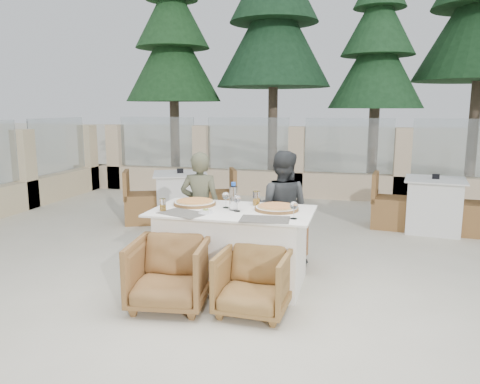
% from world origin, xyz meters
% --- Properties ---
extents(ground, '(80.00, 80.00, 0.00)m').
position_xyz_m(ground, '(0.00, 0.00, 0.00)').
color(ground, beige).
rests_on(ground, ground).
extents(sand_patch, '(30.00, 16.00, 0.01)m').
position_xyz_m(sand_patch, '(0.00, 14.00, 0.01)').
color(sand_patch, beige).
rests_on(sand_patch, ground).
extents(perimeter_wall_far, '(10.00, 0.34, 1.60)m').
position_xyz_m(perimeter_wall_far, '(0.00, 4.80, 0.80)').
color(perimeter_wall_far, beige).
rests_on(perimeter_wall_far, ground).
extents(pine_far_left, '(2.42, 2.42, 5.50)m').
position_xyz_m(pine_far_left, '(-3.50, 7.00, 2.75)').
color(pine_far_left, '#1F4922').
rests_on(pine_far_left, ground).
extents(pine_mid_left, '(2.86, 2.86, 6.50)m').
position_xyz_m(pine_mid_left, '(-1.00, 7.50, 3.25)').
color(pine_mid_left, '#1B4023').
rests_on(pine_mid_left, ground).
extents(pine_centre, '(2.20, 2.20, 5.00)m').
position_xyz_m(pine_centre, '(1.50, 7.20, 2.50)').
color(pine_centre, '#204B26').
rests_on(pine_centre, ground).
extents(dining_table, '(1.60, 0.90, 0.77)m').
position_xyz_m(dining_table, '(0.03, -0.07, 0.39)').
color(dining_table, white).
rests_on(dining_table, ground).
extents(placemat_near_left, '(0.53, 0.44, 0.00)m').
position_xyz_m(placemat_near_left, '(-0.39, -0.33, 0.77)').
color(placemat_near_left, '#625D54').
rests_on(placemat_near_left, dining_table).
extents(placemat_near_right, '(0.48, 0.34, 0.00)m').
position_xyz_m(placemat_near_right, '(0.43, -0.37, 0.77)').
color(placemat_near_right, '#57534B').
rests_on(placemat_near_right, dining_table).
extents(pizza_left, '(0.51, 0.51, 0.06)m').
position_xyz_m(pizza_left, '(-0.42, 0.08, 0.80)').
color(pizza_left, orange).
rests_on(pizza_left, dining_table).
extents(pizza_right, '(0.48, 0.48, 0.06)m').
position_xyz_m(pizza_right, '(0.46, 0.04, 0.80)').
color(pizza_right, '#C74B1B').
rests_on(pizza_right, dining_table).
extents(water_bottle, '(0.10, 0.10, 0.28)m').
position_xyz_m(water_bottle, '(0.04, -0.07, 0.91)').
color(water_bottle, '#BEDEF9').
rests_on(water_bottle, dining_table).
extents(wine_glass_centre, '(0.09, 0.09, 0.18)m').
position_xyz_m(wine_glass_centre, '(-0.06, 0.01, 0.86)').
color(wine_glass_centre, white).
rests_on(wine_glass_centre, dining_table).
extents(wine_glass_near, '(0.09, 0.09, 0.18)m').
position_xyz_m(wine_glass_near, '(0.09, -0.12, 0.86)').
color(wine_glass_near, white).
rests_on(wine_glass_near, dining_table).
extents(wine_glass_corner, '(0.10, 0.10, 0.18)m').
position_xyz_m(wine_glass_corner, '(0.68, -0.29, 0.86)').
color(wine_glass_corner, white).
rests_on(wine_glass_corner, dining_table).
extents(beer_glass_left, '(0.08, 0.08, 0.12)m').
position_xyz_m(beer_glass_left, '(-0.62, -0.28, 0.83)').
color(beer_glass_left, '#C5861B').
rests_on(beer_glass_left, dining_table).
extents(beer_glass_right, '(0.08, 0.08, 0.15)m').
position_xyz_m(beer_glass_right, '(0.21, 0.21, 0.84)').
color(beer_glass_right, orange).
rests_on(beer_glass_right, dining_table).
extents(olive_dish, '(0.14, 0.14, 0.04)m').
position_xyz_m(olive_dish, '(-0.18, -0.28, 0.79)').
color(olive_dish, white).
rests_on(olive_dish, dining_table).
extents(armchair_far_left, '(0.91, 0.92, 0.65)m').
position_xyz_m(armchair_far_left, '(-0.37, 0.77, 0.32)').
color(armchair_far_left, olive).
rests_on(armchair_far_left, ground).
extents(armchair_far_right, '(0.68, 0.69, 0.54)m').
position_xyz_m(armchair_far_right, '(0.36, 0.63, 0.27)').
color(armchair_far_right, brown).
rests_on(armchair_far_right, ground).
extents(armchair_near_left, '(0.75, 0.77, 0.62)m').
position_xyz_m(armchair_near_left, '(-0.37, -0.75, 0.31)').
color(armchair_near_left, brown).
rests_on(armchair_near_left, ground).
extents(armchair_near_right, '(0.63, 0.64, 0.56)m').
position_xyz_m(armchair_near_right, '(0.39, -0.69, 0.28)').
color(armchair_near_right, olive).
rests_on(armchair_near_right, ground).
extents(diner_left, '(0.49, 0.34, 1.29)m').
position_xyz_m(diner_left, '(-0.51, 0.50, 0.65)').
color(diner_left, '#50523B').
rests_on(diner_left, ground).
extents(diner_right, '(0.66, 0.52, 1.31)m').
position_xyz_m(diner_right, '(0.40, 0.67, 0.65)').
color(diner_right, '#373A3C').
rests_on(diner_right, ground).
extents(bg_table_a, '(1.83, 1.39, 0.77)m').
position_xyz_m(bg_table_a, '(-1.47, 2.28, 0.39)').
color(bg_table_a, silver).
rests_on(bg_table_a, ground).
extents(bg_table_b, '(1.72, 1.00, 0.77)m').
position_xyz_m(bg_table_b, '(2.30, 2.64, 0.39)').
color(bg_table_b, silver).
rests_on(bg_table_b, ground).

